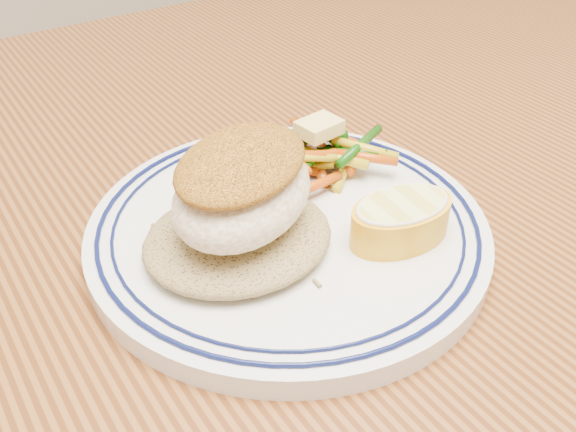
{
  "coord_description": "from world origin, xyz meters",
  "views": [
    {
      "loc": [
        -0.2,
        -0.31,
        1.01
      ],
      "look_at": [
        -0.02,
        -0.04,
        0.77
      ],
      "focal_mm": 40.0,
      "sensor_mm": 36.0,
      "label": 1
    }
  ],
  "objects_px": {
    "vegetable_pile": "(310,154)",
    "lemon_wedge": "(401,218)",
    "dining_table": "(284,304)",
    "plate": "(288,229)",
    "rice_pilaf": "(238,234)",
    "fish_fillet": "(242,186)"
  },
  "relations": [
    {
      "from": "vegetable_pile",
      "to": "lemon_wedge",
      "type": "xyz_separation_m",
      "value": [
        0.0,
        -0.1,
        0.0
      ]
    },
    {
      "from": "dining_table",
      "to": "vegetable_pile",
      "type": "height_order",
      "value": "vegetable_pile"
    },
    {
      "from": "plate",
      "to": "rice_pilaf",
      "type": "relative_size",
      "value": 2.2
    },
    {
      "from": "rice_pilaf",
      "to": "plate",
      "type": "bearing_deg",
      "value": 7.8
    },
    {
      "from": "plate",
      "to": "rice_pilaf",
      "type": "height_order",
      "value": "rice_pilaf"
    },
    {
      "from": "dining_table",
      "to": "lemon_wedge",
      "type": "height_order",
      "value": "lemon_wedge"
    },
    {
      "from": "rice_pilaf",
      "to": "vegetable_pile",
      "type": "relative_size",
      "value": 1.07
    },
    {
      "from": "lemon_wedge",
      "to": "fish_fillet",
      "type": "bearing_deg",
      "value": 149.99
    },
    {
      "from": "rice_pilaf",
      "to": "lemon_wedge",
      "type": "distance_m",
      "value": 0.1
    },
    {
      "from": "fish_fillet",
      "to": "vegetable_pile",
      "type": "height_order",
      "value": "fish_fillet"
    },
    {
      "from": "dining_table",
      "to": "rice_pilaf",
      "type": "xyz_separation_m",
      "value": [
        -0.06,
        -0.04,
        0.12
      ]
    },
    {
      "from": "rice_pilaf",
      "to": "fish_fillet",
      "type": "bearing_deg",
      "value": 19.58
    },
    {
      "from": "dining_table",
      "to": "rice_pilaf",
      "type": "relative_size",
      "value": 12.7
    },
    {
      "from": "dining_table",
      "to": "plate",
      "type": "distance_m",
      "value": 0.11
    },
    {
      "from": "lemon_wedge",
      "to": "rice_pilaf",
      "type": "bearing_deg",
      "value": 152.71
    },
    {
      "from": "plate",
      "to": "rice_pilaf",
      "type": "xyz_separation_m",
      "value": [
        -0.04,
        -0.01,
        0.02
      ]
    },
    {
      "from": "plate",
      "to": "vegetable_pile",
      "type": "bearing_deg",
      "value": 42.59
    },
    {
      "from": "dining_table",
      "to": "fish_fillet",
      "type": "xyz_separation_m",
      "value": [
        -0.05,
        -0.04,
        0.15
      ]
    },
    {
      "from": "plate",
      "to": "fish_fillet",
      "type": "xyz_separation_m",
      "value": [
        -0.03,
        -0.0,
        0.05
      ]
    },
    {
      "from": "fish_fillet",
      "to": "vegetable_pile",
      "type": "relative_size",
      "value": 1.15
    },
    {
      "from": "lemon_wedge",
      "to": "vegetable_pile",
      "type": "bearing_deg",
      "value": 90.21
    },
    {
      "from": "plate",
      "to": "lemon_wedge",
      "type": "bearing_deg",
      "value": -46.39
    }
  ]
}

